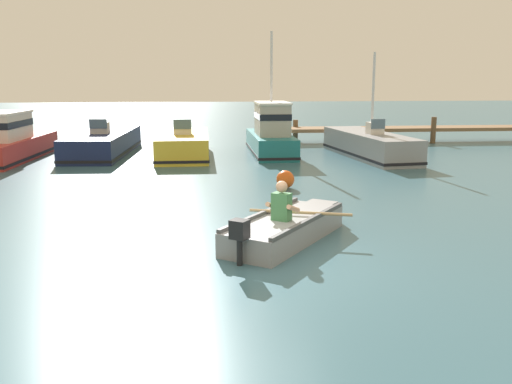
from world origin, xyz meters
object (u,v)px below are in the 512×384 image
at_px(moored_boat_red, 5,142).
at_px(moored_boat_navy, 104,144).
at_px(moored_boat_yellow, 183,145).
at_px(moored_boat_grey, 369,145).
at_px(mooring_buoy, 285,179).
at_px(moored_boat_teal, 271,135).
at_px(rowboat_with_person, 287,227).

xyz_separation_m(moored_boat_red, moored_boat_navy, (3.37, 1.36, -0.25)).
height_order(moored_boat_navy, moored_boat_yellow, moored_boat_yellow).
distance_m(moored_boat_grey, mooring_buoy, 7.16).
height_order(moored_boat_yellow, moored_boat_grey, moored_boat_grey).
height_order(moored_boat_navy, moored_boat_teal, moored_boat_teal).
xyz_separation_m(moored_boat_navy, moored_boat_yellow, (3.21, -0.94, 0.01)).
relative_size(moored_boat_yellow, moored_boat_teal, 1.05).
height_order(rowboat_with_person, moored_boat_navy, moored_boat_navy).
relative_size(moored_boat_teal, mooring_buoy, 9.98).
bearing_deg(rowboat_with_person, moored_boat_yellow, 101.07).
distance_m(rowboat_with_person, mooring_buoy, 5.09).
bearing_deg(mooring_buoy, rowboat_with_person, -98.09).
distance_m(moored_boat_red, moored_boat_navy, 3.64).
bearing_deg(moored_boat_red, moored_boat_yellow, 3.62).
relative_size(moored_boat_navy, moored_boat_yellow, 1.23).
relative_size(moored_boat_red, moored_boat_yellow, 1.13).
distance_m(moored_boat_navy, moored_boat_grey, 10.54).
relative_size(rowboat_with_person, moored_boat_grey, 0.54).
distance_m(rowboat_with_person, moored_boat_teal, 12.12).
height_order(moored_boat_red, moored_boat_teal, moored_boat_teal).
xyz_separation_m(moored_boat_red, moored_boat_teal, (10.06, 0.67, 0.10)).
xyz_separation_m(moored_boat_teal, moored_boat_grey, (3.68, -1.17, -0.32)).
distance_m(rowboat_with_person, moored_boat_red, 14.45).
bearing_deg(moored_boat_teal, moored_boat_grey, -17.67).
distance_m(moored_boat_navy, moored_boat_yellow, 3.35).
bearing_deg(moored_boat_yellow, moored_boat_red, -176.38).
xyz_separation_m(rowboat_with_person, mooring_buoy, (0.72, 5.04, 0.00)).
bearing_deg(moored_boat_red, moored_boat_teal, 3.80).
xyz_separation_m(rowboat_with_person, moored_boat_red, (-8.89, 11.39, 0.42)).
height_order(moored_boat_teal, moored_boat_grey, moored_boat_teal).
xyz_separation_m(moored_boat_yellow, mooring_buoy, (3.03, -6.76, -0.18)).
height_order(moored_boat_red, moored_boat_yellow, moored_boat_red).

